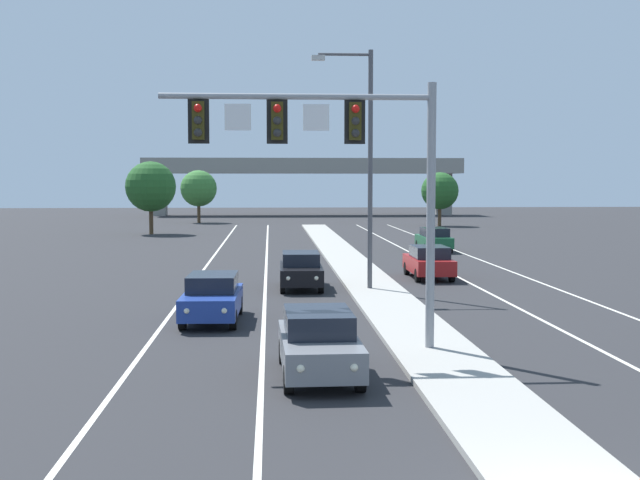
{
  "coord_description": "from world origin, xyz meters",
  "views": [
    {
      "loc": [
        -4.48,
        -10.66,
        4.73
      ],
      "look_at": [
        -3.2,
        10.02,
        3.2
      ],
      "focal_mm": 45.56,
      "sensor_mm": 36.0,
      "label": 1
    }
  ],
  "objects_px": {
    "car_oncoming_blue": "(212,297)",
    "car_oncoming_black": "(301,270)",
    "tree_far_left_b": "(199,188)",
    "car_oncoming_grey": "(319,343)",
    "tree_far_left_c": "(151,187)",
    "car_receding_red": "(429,262)",
    "street_lamp_median": "(365,155)",
    "overhead_signal_mast": "(336,151)",
    "tree_far_right_a": "(440,191)",
    "car_receding_green": "(434,239)"
  },
  "relations": [
    {
      "from": "car_receding_green",
      "to": "tree_far_right_a",
      "type": "xyz_separation_m",
      "value": [
        6.64,
        29.7,
        2.81
      ]
    },
    {
      "from": "street_lamp_median",
      "to": "tree_far_left_b",
      "type": "height_order",
      "value": "street_lamp_median"
    },
    {
      "from": "car_oncoming_black",
      "to": "overhead_signal_mast",
      "type": "bearing_deg",
      "value": -88.16
    },
    {
      "from": "car_oncoming_grey",
      "to": "tree_far_left_c",
      "type": "bearing_deg",
      "value": 102.42
    },
    {
      "from": "car_oncoming_blue",
      "to": "car_receding_green",
      "type": "bearing_deg",
      "value": 63.83
    },
    {
      "from": "overhead_signal_mast",
      "to": "car_oncoming_grey",
      "type": "xyz_separation_m",
      "value": [
        -0.61,
        -2.49,
        -4.68
      ]
    },
    {
      "from": "car_oncoming_blue",
      "to": "tree_far_left_b",
      "type": "xyz_separation_m",
      "value": [
        -5.97,
        63.78,
        3.0
      ]
    },
    {
      "from": "street_lamp_median",
      "to": "car_receding_green",
      "type": "xyz_separation_m",
      "value": [
        6.89,
        19.15,
        -4.97
      ]
    },
    {
      "from": "car_receding_red",
      "to": "street_lamp_median",
      "type": "bearing_deg",
      "value": -129.5
    },
    {
      "from": "street_lamp_median",
      "to": "tree_far_left_c",
      "type": "bearing_deg",
      "value": 110.89
    },
    {
      "from": "car_receding_red",
      "to": "car_oncoming_black",
      "type": "bearing_deg",
      "value": -152.8
    },
    {
      "from": "car_oncoming_blue",
      "to": "tree_far_right_a",
      "type": "height_order",
      "value": "tree_far_right_a"
    },
    {
      "from": "tree_far_right_a",
      "to": "street_lamp_median",
      "type": "bearing_deg",
      "value": -105.48
    },
    {
      "from": "overhead_signal_mast",
      "to": "car_oncoming_black",
      "type": "xyz_separation_m",
      "value": [
        -0.43,
        13.45,
        -4.68
      ]
    },
    {
      "from": "street_lamp_median",
      "to": "tree_far_left_c",
      "type": "distance_m",
      "value": 40.47
    },
    {
      "from": "car_oncoming_black",
      "to": "car_receding_green",
      "type": "height_order",
      "value": "same"
    },
    {
      "from": "car_oncoming_blue",
      "to": "car_receding_red",
      "type": "distance_m",
      "value": 14.85
    },
    {
      "from": "car_oncoming_blue",
      "to": "car_oncoming_black",
      "type": "distance_m",
      "value": 8.76
    },
    {
      "from": "overhead_signal_mast",
      "to": "tree_far_right_a",
      "type": "bearing_deg",
      "value": 75.55
    },
    {
      "from": "car_receding_red",
      "to": "car_receding_green",
      "type": "relative_size",
      "value": 1.0
    },
    {
      "from": "car_receding_red",
      "to": "tree_far_right_a",
      "type": "relative_size",
      "value": 0.8
    },
    {
      "from": "car_oncoming_black",
      "to": "tree_far_right_a",
      "type": "height_order",
      "value": "tree_far_right_a"
    },
    {
      "from": "car_oncoming_grey",
      "to": "car_receding_green",
      "type": "relative_size",
      "value": 1.01
    },
    {
      "from": "overhead_signal_mast",
      "to": "car_oncoming_blue",
      "type": "relative_size",
      "value": 1.64
    },
    {
      "from": "overhead_signal_mast",
      "to": "car_receding_green",
      "type": "height_order",
      "value": "overhead_signal_mast"
    },
    {
      "from": "street_lamp_median",
      "to": "car_oncoming_blue",
      "type": "height_order",
      "value": "street_lamp_median"
    },
    {
      "from": "car_receding_green",
      "to": "tree_far_right_a",
      "type": "relative_size",
      "value": 0.81
    },
    {
      "from": "overhead_signal_mast",
      "to": "tree_far_left_c",
      "type": "distance_m",
      "value": 51.54
    },
    {
      "from": "car_oncoming_grey",
      "to": "tree_far_left_c",
      "type": "xyz_separation_m",
      "value": [
        -11.58,
        52.56,
        3.35
      ]
    },
    {
      "from": "overhead_signal_mast",
      "to": "car_oncoming_blue",
      "type": "height_order",
      "value": "overhead_signal_mast"
    },
    {
      "from": "street_lamp_median",
      "to": "car_oncoming_grey",
      "type": "height_order",
      "value": "street_lamp_median"
    },
    {
      "from": "street_lamp_median",
      "to": "car_oncoming_black",
      "type": "relative_size",
      "value": 2.23
    },
    {
      "from": "car_oncoming_black",
      "to": "tree_far_left_c",
      "type": "relative_size",
      "value": 0.7
    },
    {
      "from": "car_oncoming_blue",
      "to": "car_oncoming_black",
      "type": "xyz_separation_m",
      "value": [
        3.28,
        8.12,
        0.0
      ]
    },
    {
      "from": "tree_far_left_c",
      "to": "street_lamp_median",
      "type": "bearing_deg",
      "value": -69.11
    },
    {
      "from": "street_lamp_median",
      "to": "tree_far_right_a",
      "type": "bearing_deg",
      "value": 74.52
    },
    {
      "from": "overhead_signal_mast",
      "to": "street_lamp_median",
      "type": "height_order",
      "value": "street_lamp_median"
    },
    {
      "from": "street_lamp_median",
      "to": "car_oncoming_blue",
      "type": "relative_size",
      "value": 2.22
    },
    {
      "from": "car_oncoming_black",
      "to": "tree_far_left_c",
      "type": "height_order",
      "value": "tree_far_left_c"
    },
    {
      "from": "car_receding_red",
      "to": "tree_far_right_a",
      "type": "xyz_separation_m",
      "value": [
        9.9,
        44.45,
        2.81
      ]
    },
    {
      "from": "car_receding_green",
      "to": "car_oncoming_blue",
      "type": "bearing_deg",
      "value": -116.17
    },
    {
      "from": "car_oncoming_black",
      "to": "tree_far_left_b",
      "type": "xyz_separation_m",
      "value": [
        -9.25,
        55.66,
        3.0
      ]
    },
    {
      "from": "street_lamp_median",
      "to": "car_oncoming_grey",
      "type": "relative_size",
      "value": 2.22
    },
    {
      "from": "car_oncoming_grey",
      "to": "tree_far_left_b",
      "type": "xyz_separation_m",
      "value": [
        -9.07,
        71.6,
        3.0
      ]
    },
    {
      "from": "tree_far_left_b",
      "to": "tree_far_right_a",
      "type": "bearing_deg",
      "value": -17.42
    },
    {
      "from": "tree_far_left_c",
      "to": "car_oncoming_black",
      "type": "bearing_deg",
      "value": -72.2
    },
    {
      "from": "tree_far_left_c",
      "to": "tree_far_right_a",
      "type": "relative_size",
      "value": 1.15
    },
    {
      "from": "overhead_signal_mast",
      "to": "car_oncoming_blue",
      "type": "xyz_separation_m",
      "value": [
        -3.71,
        5.33,
        -4.68
      ]
    },
    {
      "from": "car_oncoming_grey",
      "to": "car_receding_red",
      "type": "height_order",
      "value": "same"
    },
    {
      "from": "car_receding_red",
      "to": "tree_far_left_b",
      "type": "relative_size",
      "value": 0.76
    }
  ]
}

